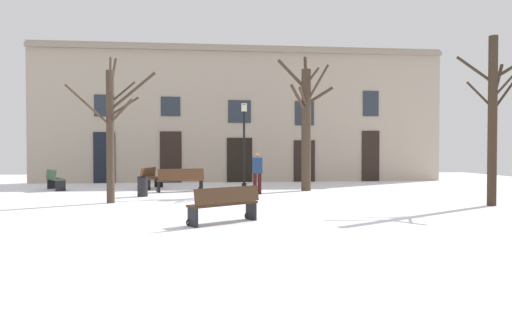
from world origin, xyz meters
TOP-DOWN VIEW (x-y plane):
  - ground_plane at (0.00, 0.00)m, footprint 35.02×35.02m
  - building_facade at (-0.00, 9.18)m, footprint 21.89×0.60m
  - tree_foreground at (2.29, 3.72)m, footprint 2.35×1.71m
  - tree_left_of_center at (6.91, -1.74)m, footprint 2.42×1.23m
  - tree_near_facade at (-4.81, 0.10)m, footprint 2.54×2.04m
  - streetlamp at (-0.17, 5.49)m, footprint 0.30×0.30m
  - litter_bin at (-4.14, 2.02)m, footprint 0.40×0.40m
  - bench_near_lamp at (-2.89, 3.78)m, footprint 1.94×0.98m
  - bench_back_to_back_right at (-1.33, -4.23)m, footprint 1.71×1.30m
  - bench_back_to_back_left at (-8.25, 5.06)m, footprint 1.22×1.58m
  - bench_by_litter_bin at (-4.27, 5.33)m, footprint 0.84×1.68m
  - person_strolling at (0.12, 2.48)m, footprint 0.38×0.23m

SIDE VIEW (x-z plane):
  - ground_plane at x=0.00m, z-range 0.00..0.00m
  - litter_bin at x=-4.14m, z-range 0.00..0.74m
  - bench_back_to_back_right at x=-1.33m, z-range 0.03..0.88m
  - bench_back_to_back_left at x=-8.25m, z-range 0.02..0.89m
  - bench_by_litter_bin at x=-4.27m, z-range 0.01..0.94m
  - bench_near_lamp at x=-2.89m, z-range 0.02..0.96m
  - person_strolling at x=0.12m, z-range 0.09..1.74m
  - streetlamp at x=-0.17m, z-range 0.43..4.29m
  - tree_near_facade at x=-4.81m, z-range -0.03..4.78m
  - tree_left_of_center at x=6.91m, z-range 0.20..5.35m
  - tree_foreground at x=2.29m, z-range -0.03..5.69m
  - building_facade at x=0.00m, z-range 0.04..7.30m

